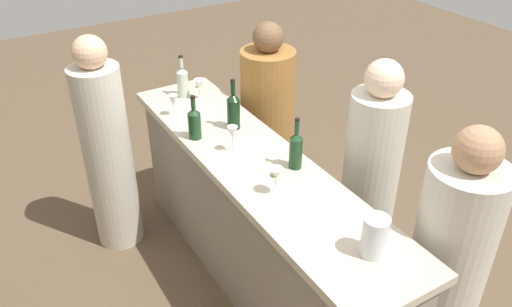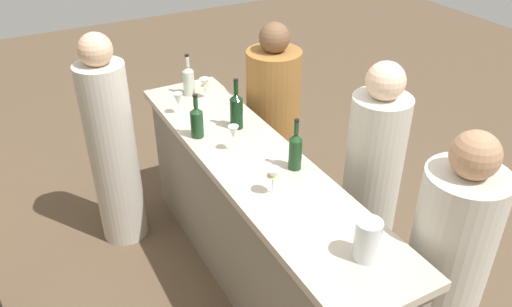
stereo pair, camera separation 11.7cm
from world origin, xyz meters
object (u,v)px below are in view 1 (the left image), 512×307
object	(u,v)px
wine_glass_near_left	(199,86)
wine_bottle_second_left_dark_green	(233,110)
wine_glass_near_right	(276,176)
person_center_guest	(447,268)
wine_bottle_leftmost_olive_green	(296,149)
wine_glass_far_left	(174,102)
wine_bottle_center_olive_green	(194,122)
person_left_guest	(267,127)
wine_bottle_second_right_clear_pale	(182,81)
person_right_guest	(368,189)
water_pitcher	(375,236)
person_server_behind	(108,154)
wine_glass_near_center	(233,134)

from	to	relation	value
wine_glass_near_left	wine_bottle_second_left_dark_green	bearing A→B (deg)	-179.83
wine_glass_near_right	person_center_guest	bearing A→B (deg)	-137.82
wine_bottle_leftmost_olive_green	wine_glass_far_left	xyz separation A→B (m)	(0.93, 0.33, -0.01)
wine_bottle_center_olive_green	wine_glass_far_left	xyz separation A→B (m)	(0.34, -0.01, -0.00)
wine_glass_near_left	person_left_guest	distance (m)	0.64
wine_bottle_second_right_clear_pale	person_right_guest	size ratio (longest dim) A/B	0.19
wine_bottle_leftmost_olive_green	wine_glass_near_left	size ratio (longest dim) A/B	2.09
water_pitcher	person_right_guest	size ratio (longest dim) A/B	0.13
wine_glass_near_right	person_server_behind	size ratio (longest dim) A/B	0.10
wine_glass_near_left	wine_glass_near_center	world-z (taller)	wine_glass_near_center
wine_bottle_leftmost_olive_green	person_left_guest	xyz separation A→B (m)	(0.93, -0.40, -0.41)
wine_glass_near_center	person_right_guest	xyz separation A→B (m)	(-0.48, -0.68, -0.36)
wine_bottle_leftmost_olive_green	water_pitcher	xyz separation A→B (m)	(-0.76, 0.11, -0.02)
wine_bottle_second_left_dark_green	person_center_guest	bearing A→B (deg)	-161.96
wine_glass_far_left	person_center_guest	bearing A→B (deg)	-157.86
wine_bottle_leftmost_olive_green	wine_glass_near_center	distance (m)	0.40
wine_bottle_leftmost_olive_green	person_left_guest	bearing A→B (deg)	-23.24
wine_bottle_leftmost_olive_green	wine_glass_near_right	xyz separation A→B (m)	(-0.15, 0.23, -0.01)
person_right_guest	wine_glass_far_left	bearing A→B (deg)	-55.57
wine_bottle_second_right_clear_pale	person_center_guest	world-z (taller)	person_center_guest
wine_glass_near_left	wine_glass_near_right	xyz separation A→B (m)	(-1.23, 0.15, 0.01)
wine_glass_near_left	water_pitcher	distance (m)	1.84
water_pitcher	person_server_behind	bearing A→B (deg)	20.04
wine_glass_far_left	wine_bottle_second_left_dark_green	bearing A→B (deg)	-143.83
wine_bottle_leftmost_olive_green	water_pitcher	size ratio (longest dim) A/B	1.56
person_server_behind	wine_glass_far_left	bearing A→B (deg)	-39.57
wine_glass_near_center	water_pitcher	xyz separation A→B (m)	(-1.10, -0.11, -0.02)
person_center_guest	wine_bottle_center_olive_green	bearing A→B (deg)	-72.89
wine_bottle_second_left_dark_green	wine_glass_far_left	distance (m)	0.44
person_center_guest	person_right_guest	xyz separation A→B (m)	(0.69, -0.07, 0.04)
wine_bottle_second_right_clear_pale	person_left_guest	world-z (taller)	person_left_guest
person_right_guest	person_server_behind	bearing A→B (deg)	-46.71
wine_glass_far_left	person_center_guest	distance (m)	1.94
wine_glass_near_left	wine_glass_near_right	size ratio (longest dim) A/B	0.96
wine_bottle_leftmost_olive_green	wine_glass_near_right	bearing A→B (deg)	122.97
wine_bottle_center_olive_green	wine_glass_far_left	world-z (taller)	wine_bottle_center_olive_green
wine_glass_far_left	wine_glass_near_center	bearing A→B (deg)	-169.14
wine_bottle_second_left_dark_green	person_server_behind	xyz separation A→B (m)	(0.51, 0.71, -0.37)
wine_bottle_second_left_dark_green	wine_glass_near_left	distance (m)	0.50
wine_glass_near_left	person_right_guest	size ratio (longest dim) A/B	0.09
wine_bottle_second_left_dark_green	wine_bottle_center_olive_green	world-z (taller)	wine_bottle_second_left_dark_green
person_right_guest	wine_glass_near_right	bearing A→B (deg)	-1.36
wine_bottle_center_olive_green	water_pitcher	world-z (taller)	wine_bottle_center_olive_green
wine_glass_near_right	person_right_guest	size ratio (longest dim) A/B	0.10
wine_glass_near_center	person_left_guest	xyz separation A→B (m)	(0.59, -0.62, -0.41)
person_server_behind	wine_glass_near_right	bearing A→B (deg)	-86.45
wine_glass_near_left	person_left_guest	world-z (taller)	person_left_guest
wine_glass_near_left	water_pitcher	world-z (taller)	water_pitcher
wine_bottle_second_left_dark_green	person_center_guest	size ratio (longest dim) A/B	0.22
person_left_guest	person_right_guest	xyz separation A→B (m)	(-1.07, -0.06, 0.05)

